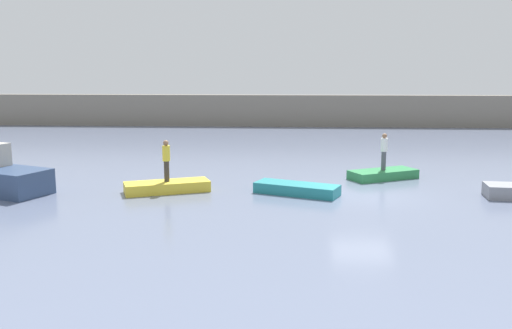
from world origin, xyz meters
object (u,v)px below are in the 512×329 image
Objects in this scene: rowboat_green at (383,174)px; person_white_shirt at (384,150)px; rowboat_teal at (297,189)px; rowboat_yellow at (167,187)px; person_yellow_shirt at (166,159)px.

rowboat_green is 1.87× the size of person_white_shirt.
person_white_shirt is at bearing 0.00° from rowboat_green.
person_white_shirt is (4.17, 3.46, 1.18)m from rowboat_teal.
person_yellow_shirt reaches higher than rowboat_yellow.
person_yellow_shirt is (-5.49, 0.09, 1.22)m from rowboat_teal.
person_yellow_shirt reaches higher than person_white_shirt.
rowboat_teal is 5.42m from rowboat_green.
rowboat_green is at bearing 61.79° from rowboat_teal.
person_yellow_shirt is at bearing 172.15° from rowboat_green.
rowboat_teal is 5.62m from person_yellow_shirt.
person_yellow_shirt is (0.00, 0.00, 1.21)m from rowboat_yellow.
rowboat_teal is at bearing -140.31° from person_white_shirt.
rowboat_yellow is at bearing 172.15° from rowboat_green.
rowboat_green is at bearing -2.27° from rowboat_yellow.
person_yellow_shirt is at bearing -158.88° from rowboat_teal.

